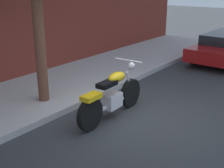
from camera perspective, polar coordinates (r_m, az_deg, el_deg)
ground_plane at (r=6.70m, az=6.01°, el=-6.35°), size 60.00×60.00×0.00m
sidewalk at (r=8.40m, az=-11.04°, el=-0.76°), size 18.50×2.79×0.14m
motorcycle at (r=6.51m, az=-0.04°, el=-2.42°), size 2.18×0.70×1.18m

